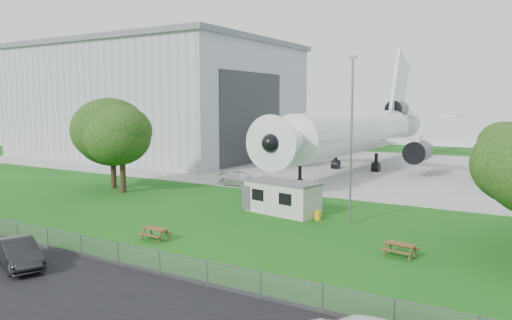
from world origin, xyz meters
The scene contains 14 objects.
ground centered at (0.00, 0.00, 0.00)m, with size 160.00×160.00×0.00m, color #216B18.
asphalt_strip centered at (0.00, -13.00, 0.01)m, with size 120.00×8.00×0.02m, color black.
concrete_apron centered at (0.00, 38.00, 0.01)m, with size 120.00×46.00×0.03m, color #B7B7B2.
hangar centered at (-37.97, 36.00, 9.41)m, with size 43.00×31.00×18.55m.
airliner centered at (-2.00, 35.86, 5.27)m, with size 46.36×47.73×17.69m.
site_cabin centered at (2.32, 6.68, 1.31)m, with size 6.94×3.77×2.62m.
picnic_west centered at (-0.96, -4.49, 0.00)m, with size 1.80×1.50×0.76m, color brown, non-canonical shape.
picnic_east centered at (13.55, 0.25, 0.00)m, with size 1.80×1.50×0.76m, color brown, non-canonical shape.
fence centered at (0.00, -9.50, 0.00)m, with size 58.00×0.04×1.30m, color gray.
lamp_mast centered at (8.20, 6.20, 6.00)m, with size 0.16×0.16×12.00m, color slate.
tree_west_big centered at (-18.48, 8.15, 5.83)m, with size 7.89×7.89×9.78m.
tree_west_small centered at (-15.69, 6.80, 5.62)m, with size 6.79×6.79×9.03m.
car_centre_sedan centered at (-3.37, -12.46, 0.77)m, with size 1.62×4.66×1.54m, color black.
car_apron_van centered at (-8.02, 16.19, 0.74)m, with size 2.08×5.12×1.49m, color white.
Camera 1 is at (21.07, -27.96, 8.73)m, focal length 35.00 mm.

